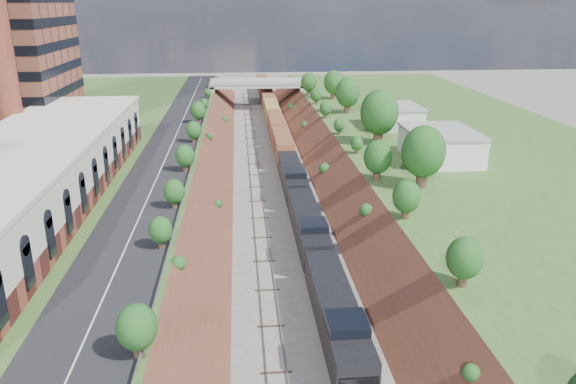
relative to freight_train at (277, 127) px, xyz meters
name	(u,v)px	position (x,y,z in m)	size (l,w,h in m)	color
platform_left	(52,170)	(-35.60, -26.72, -0.08)	(44.00, 180.00, 5.00)	#375E26
platform_right	(478,160)	(30.40, -26.72, -0.08)	(44.00, 180.00, 5.00)	#375E26
embankment_left	(201,182)	(-13.60, -26.72, -2.58)	(7.07, 180.00, 7.07)	brown
embankment_right	(342,178)	(8.40, -26.72, -2.58)	(7.07, 180.00, 7.07)	brown
rail_left_track	(255,180)	(-5.20, -26.72, -2.49)	(1.58, 180.00, 0.18)	gray
rail_right_track	(289,179)	(0.00, -26.72, -2.49)	(1.58, 180.00, 0.18)	gray
road	(169,151)	(-18.10, -26.72, 2.47)	(8.00, 180.00, 0.10)	black
guardrail	(196,148)	(-14.00, -26.92, 2.97)	(0.10, 171.00, 0.70)	#99999E
commercial_building	(29,174)	(-30.60, -48.72, 5.93)	(14.30, 62.30, 7.00)	maroon
overpass	(257,90)	(-2.60, 35.28, 2.34)	(24.50, 8.30, 7.40)	gray
white_building_near	(440,146)	(20.90, -34.72, 4.42)	(9.00, 12.00, 4.00)	silver
white_building_far	(395,117)	(20.40, -12.72, 4.22)	(8.00, 10.00, 3.60)	silver
tree_right_large	(424,152)	(14.40, -46.72, 6.80)	(5.25, 5.25, 7.61)	#473323
tree_left_crest	(158,249)	(-14.40, -66.72, 4.46)	(2.45, 2.45, 3.55)	#473323
freight_train	(277,127)	(0.00, 0.00, 0.00)	(3.00, 152.98, 4.55)	black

